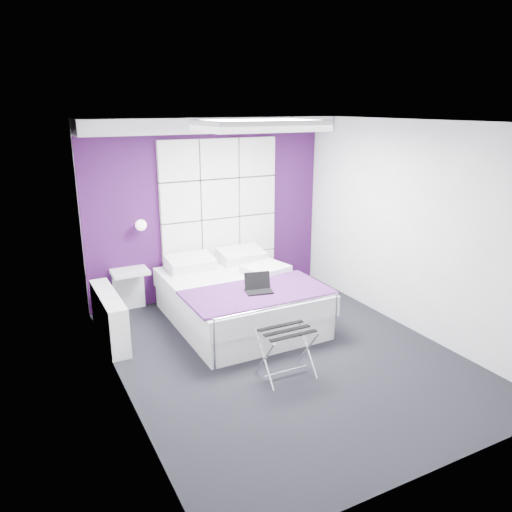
{
  "coord_description": "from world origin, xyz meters",
  "views": [
    {
      "loc": [
        -2.66,
        -4.46,
        2.76
      ],
      "look_at": [
        -0.18,
        0.35,
        1.12
      ],
      "focal_mm": 35.0,
      "sensor_mm": 36.0,
      "label": 1
    }
  ],
  "objects": [
    {
      "name": "floor",
      "position": [
        0.0,
        0.0,
        0.0
      ],
      "size": [
        4.4,
        4.4,
        0.0
      ],
      "primitive_type": "plane",
      "color": "black",
      "rests_on": "ground"
    },
    {
      "name": "skylight",
      "position": [
        0.0,
        0.6,
        2.55
      ],
      "size": [
        1.36,
        0.86,
        0.12
      ],
      "primitive_type": null,
      "color": "white",
      "rests_on": "ceiling"
    },
    {
      "name": "luggage_rack",
      "position": [
        -0.22,
        -0.42,
        0.27
      ],
      "size": [
        0.54,
        0.4,
        0.53
      ],
      "rotation": [
        0.0,
        0.0,
        -0.01
      ],
      "color": "silver",
      "rests_on": "floor"
    },
    {
      "name": "nightstand",
      "position": [
        -1.25,
        2.02,
        0.59
      ],
      "size": [
        0.48,
        0.38,
        0.05
      ],
      "primitive_type": "cube",
      "color": "silver",
      "rests_on": "wall_back"
    },
    {
      "name": "wall_lamp",
      "position": [
        -1.05,
        2.06,
        1.22
      ],
      "size": [
        0.15,
        0.15,
        0.15
      ],
      "primitive_type": "sphere",
      "color": "white",
      "rests_on": "wall_back"
    },
    {
      "name": "radiator",
      "position": [
        -1.69,
        1.3,
        0.3
      ],
      "size": [
        0.22,
        1.2,
        0.6
      ],
      "primitive_type": "cube",
      "color": "silver",
      "rests_on": "floor"
    },
    {
      "name": "accent_wall",
      "position": [
        0.0,
        2.19,
        1.3
      ],
      "size": [
        3.58,
        0.02,
        2.58
      ],
      "primitive_type": "cube",
      "color": "#360E40",
      "rests_on": "wall_back"
    },
    {
      "name": "laptop",
      "position": [
        -0.05,
        0.57,
        0.65
      ],
      "size": [
        0.32,
        0.23,
        0.23
      ],
      "rotation": [
        0.0,
        0.0,
        -0.21
      ],
      "color": "black",
      "rests_on": "bed"
    },
    {
      "name": "headboard",
      "position": [
        0.15,
        2.14,
        1.17
      ],
      "size": [
        1.8,
        0.08,
        2.3
      ],
      "primitive_type": null,
      "color": "silver",
      "rests_on": "wall_back"
    },
    {
      "name": "wall_back",
      "position": [
        0.0,
        2.2,
        1.3
      ],
      "size": [
        3.6,
        0.0,
        3.6
      ],
      "primitive_type": "plane",
      "rotation": [
        1.57,
        0.0,
        0.0
      ],
      "color": "silver",
      "rests_on": "floor"
    },
    {
      "name": "wall_left",
      "position": [
        -1.8,
        0.0,
        1.3
      ],
      "size": [
        0.0,
        4.4,
        4.4
      ],
      "primitive_type": "plane",
      "rotation": [
        1.57,
        0.0,
        1.57
      ],
      "color": "silver",
      "rests_on": "floor"
    },
    {
      "name": "bed",
      "position": [
        -0.06,
        1.09,
        0.31
      ],
      "size": [
        1.75,
        2.11,
        0.74
      ],
      "color": "silver",
      "rests_on": "floor"
    },
    {
      "name": "soffit",
      "position": [
        0.0,
        1.95,
        2.5
      ],
      "size": [
        3.58,
        0.5,
        0.2
      ],
      "primitive_type": "cube",
      "color": "silver",
      "rests_on": "wall_back"
    },
    {
      "name": "ceiling",
      "position": [
        0.0,
        0.0,
        2.6
      ],
      "size": [
        4.4,
        4.4,
        0.0
      ],
      "primitive_type": "plane",
      "rotation": [
        3.14,
        0.0,
        0.0
      ],
      "color": "white",
      "rests_on": "wall_back"
    },
    {
      "name": "wall_right",
      "position": [
        1.8,
        0.0,
        1.3
      ],
      "size": [
        0.0,
        4.4,
        4.4
      ],
      "primitive_type": "plane",
      "rotation": [
        1.57,
        0.0,
        -1.57
      ],
      "color": "silver",
      "rests_on": "floor"
    }
  ]
}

